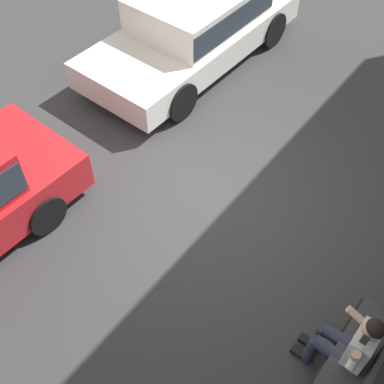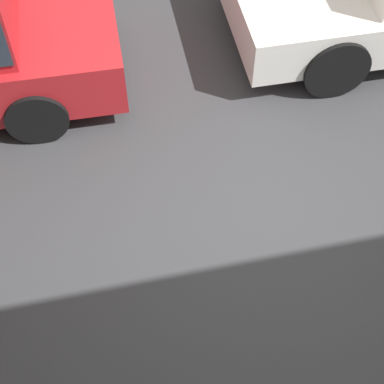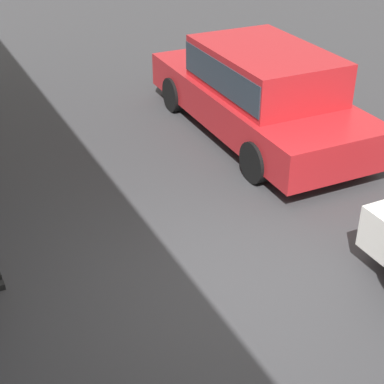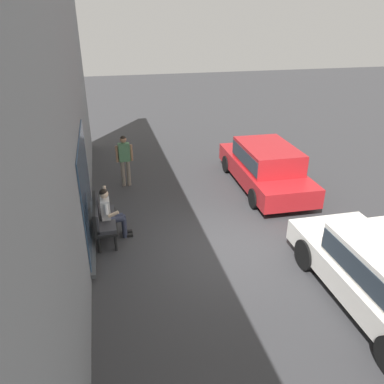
% 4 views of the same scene
% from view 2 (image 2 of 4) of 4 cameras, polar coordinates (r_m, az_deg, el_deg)
% --- Properties ---
extents(ground_plane, '(60.00, 60.00, 0.00)m').
position_cam_2_polar(ground_plane, '(5.30, 7.32, -3.44)').
color(ground_plane, '#38383A').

